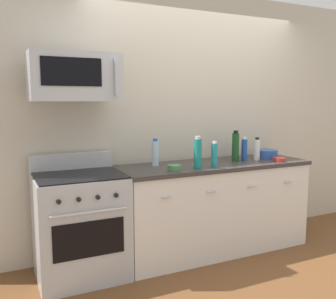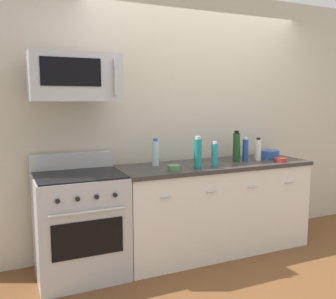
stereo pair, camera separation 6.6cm
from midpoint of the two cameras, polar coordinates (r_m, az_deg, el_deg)
name	(u,v)px [view 1 (the left image)]	position (r m, az deg, el deg)	size (l,w,h in m)	color
ground_plane	(213,249)	(4.08, 6.44, -14.92)	(6.12, 6.12, 0.00)	brown
back_wall	(195,119)	(4.13, 3.71, 4.68)	(5.10, 0.10, 2.70)	beige
counter_unit	(214,207)	(3.93, 6.55, -8.71)	(2.01, 0.66, 0.92)	silver
range_oven	(80,225)	(3.43, -13.83, -11.15)	(0.76, 0.69, 1.07)	#B7BABF
microwave	(75,77)	(3.31, -14.71, 10.65)	(0.74, 0.44, 0.40)	#B7BABF
bottle_wine_green	(235,147)	(3.94, 9.82, 0.40)	(0.07, 0.07, 0.32)	#19471E
bottle_water_clear	(155,153)	(3.64, -2.49, -0.52)	(0.07, 0.07, 0.27)	silver
bottle_vinegar_white	(257,149)	(4.09, 13.01, 0.03)	(0.07, 0.07, 0.24)	silver
bottle_dish_soap	(214,154)	(3.62, 6.59, -0.76)	(0.06, 0.06, 0.25)	teal
bottle_soy_sauce_dark	(237,151)	(4.18, 10.02, -0.22)	(0.05, 0.05, 0.17)	black
bottle_sparkling_teal	(198,153)	(3.49, 4.04, -0.56)	(0.08, 0.08, 0.31)	#197F7A
bottle_soda_blue	(244,150)	(4.01, 11.16, 0.00)	(0.06, 0.06, 0.25)	#1E4CA5
bowl_green_glaze	(174,168)	(3.39, 0.40, -2.80)	(0.13, 0.13, 0.05)	#477A4C
bowl_blue_mixing	(266,154)	(4.27, 14.39, -0.60)	(0.25, 0.25, 0.09)	#2D519E
bowl_red_small	(279,159)	(4.06, 16.21, -1.45)	(0.13, 0.13, 0.04)	#B72D28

